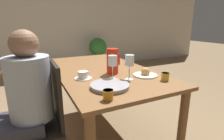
% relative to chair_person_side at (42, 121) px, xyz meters
% --- Properties ---
extents(ground_plane, '(20.00, 20.00, 0.00)m').
position_rel_chair_person_side_xyz_m(ground_plane, '(0.65, 0.34, -0.50)').
color(ground_plane, '#7F6647').
extents(wall_back, '(10.00, 0.06, 2.60)m').
position_rel_chair_person_side_xyz_m(wall_back, '(0.65, 3.46, 0.80)').
color(wall_back, beige).
rests_on(wall_back, ground_plane).
extents(dining_table, '(0.92, 1.63, 0.75)m').
position_rel_chair_person_side_xyz_m(dining_table, '(0.65, 0.34, 0.15)').
color(dining_table, brown).
rests_on(dining_table, ground_plane).
extents(chair_person_side, '(0.42, 0.42, 0.94)m').
position_rel_chair_person_side_xyz_m(chair_person_side, '(0.00, 0.00, 0.00)').
color(chair_person_side, black).
rests_on(chair_person_side, ground_plane).
extents(person_seated, '(0.39, 0.41, 1.18)m').
position_rel_chair_person_side_xyz_m(person_seated, '(-0.09, -0.00, 0.20)').
color(person_seated, '#33333D').
rests_on(person_seated, ground_plane).
extents(red_pitcher, '(0.14, 0.11, 0.24)m').
position_rel_chair_person_side_xyz_m(red_pitcher, '(0.68, 0.15, 0.37)').
color(red_pitcher, red).
rests_on(red_pitcher, dining_table).
extents(wine_glass_water, '(0.08, 0.08, 0.21)m').
position_rel_chair_person_side_xyz_m(wine_glass_water, '(0.60, -0.01, 0.41)').
color(wine_glass_water, white).
rests_on(wine_glass_water, dining_table).
extents(wine_glass_juice, '(0.08, 0.08, 0.22)m').
position_rel_chair_person_side_xyz_m(wine_glass_juice, '(0.72, -0.09, 0.41)').
color(wine_glass_juice, white).
rests_on(wine_glass_juice, dining_table).
extents(teacup_near_person, '(0.15, 0.15, 0.07)m').
position_rel_chair_person_side_xyz_m(teacup_near_person, '(0.37, 0.11, 0.28)').
color(teacup_near_person, white).
rests_on(teacup_near_person, dining_table).
extents(serving_tray, '(0.30, 0.30, 0.03)m').
position_rel_chair_person_side_xyz_m(serving_tray, '(0.49, -0.19, 0.27)').
color(serving_tray, '#9E9EA3').
rests_on(serving_tray, dining_table).
extents(bread_plate, '(0.22, 0.22, 0.08)m').
position_rel_chair_person_side_xyz_m(bread_plate, '(0.91, -0.05, 0.27)').
color(bread_plate, white).
rests_on(bread_plate, dining_table).
extents(jam_jar_amber, '(0.07, 0.07, 0.07)m').
position_rel_chair_person_side_xyz_m(jam_jar_amber, '(0.38, -0.38, 0.29)').
color(jam_jar_amber, '#C67A1E').
rests_on(jam_jar_amber, dining_table).
extents(jam_jar_red, '(0.07, 0.07, 0.07)m').
position_rel_chair_person_side_xyz_m(jam_jar_red, '(0.98, -0.24, 0.29)').
color(jam_jar_red, gold).
rests_on(jam_jar_red, dining_table).
extents(potted_plant, '(0.47, 0.47, 0.84)m').
position_rel_chair_person_side_xyz_m(potted_plant, '(1.68, 3.06, 0.05)').
color(potted_plant, beige).
rests_on(potted_plant, ground_plane).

